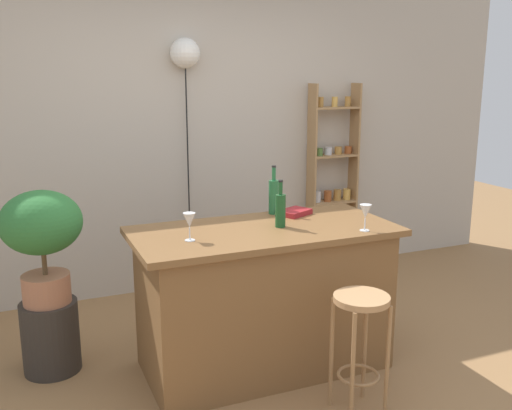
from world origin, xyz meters
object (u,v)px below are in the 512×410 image
potted_plant (42,233)px  spice_shelf (333,181)px  plant_stool (51,336)px  bottle_wine_red (274,196)px  wine_glass_center (189,221)px  pendant_globe_light (185,55)px  wine_glass_left (365,212)px  bar_stool (360,328)px  bottle_vinegar (280,209)px  cookbook (295,212)px

potted_plant → spice_shelf: bearing=21.2°
plant_stool → bottle_wine_red: size_ratio=1.39×
wine_glass_center → pendant_globe_light: 1.94m
plant_stool → wine_glass_left: wine_glass_left is taller
bar_stool → spice_shelf: bearing=63.5°
bottle_vinegar → cookbook: bearing=47.7°
pendant_globe_light → potted_plant: bearing=-139.4°
bar_stool → pendant_globe_light: size_ratio=0.32×
potted_plant → bottle_vinegar: (1.38, -0.48, 0.12)m
cookbook → pendant_globe_light: 1.72m
bar_stool → bottle_wine_red: bottle_wine_red is taller
bottle_wine_red → pendant_globe_light: (-0.24, 1.22, 0.95)m
spice_shelf → bottle_vinegar: (-1.26, -1.51, 0.18)m
bottle_wine_red → potted_plant: bearing=174.1°
bottle_vinegar → bottle_wine_red: 0.35m
plant_stool → cookbook: bearing=-8.5°
bottle_vinegar → cookbook: (0.22, 0.24, -0.09)m
bar_stool → wine_glass_left: size_ratio=4.24×
bottle_wine_red → wine_glass_center: size_ratio=2.03×
plant_stool → wine_glass_center: 1.25m
bottle_wine_red → bottle_vinegar: bearing=-107.7°
potted_plant → bottle_vinegar: 1.47m
bottle_wine_red → spice_shelf: bearing=45.6°
cookbook → pendant_globe_light: pendant_globe_light is taller
spice_shelf → wine_glass_center: spice_shelf is taller
bar_stool → pendant_globe_light: bearing=97.8°
wine_glass_center → cookbook: size_ratio=0.78×
potted_plant → wine_glass_left: potted_plant is taller
potted_plant → bottle_vinegar: bearing=-19.2°
pendant_globe_light → cookbook: bearing=-74.7°
cookbook → bar_stool: bearing=-119.0°
plant_stool → pendant_globe_light: size_ratio=0.22×
bottle_vinegar → bottle_wine_red: size_ratio=0.90×
wine_glass_center → wine_glass_left: bearing=-11.6°
spice_shelf → bottle_vinegar: bearing=-129.8°
potted_plant → cookbook: potted_plant is taller
bar_stool → cookbook: (0.05, 0.92, 0.44)m
bar_stool → bottle_vinegar: size_ratio=2.33×
potted_plant → bottle_vinegar: size_ratio=2.41×
cookbook → potted_plant: bearing=145.8°
plant_stool → wine_glass_left: 2.13m
potted_plant → bottle_wine_red: bearing=-5.9°
spice_shelf → plant_stool: 2.90m
spice_shelf → potted_plant: bearing=-158.8°
wine_glass_center → cookbook: 0.89m
bottle_vinegar → wine_glass_left: 0.52m
bottle_wine_red → pendant_globe_light: 1.56m
wine_glass_left → wine_glass_center: bearing=168.4°
bar_stool → plant_stool: 1.96m
bar_stool → plant_stool: bearing=143.2°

